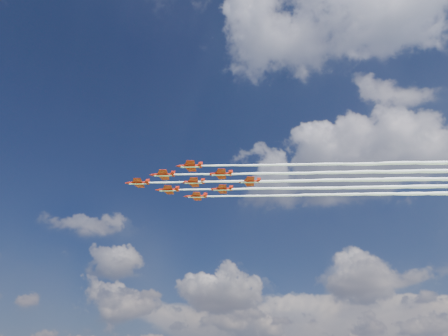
% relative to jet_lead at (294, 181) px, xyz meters
% --- Properties ---
extents(jet_lead, '(110.68, 61.57, 2.37)m').
position_rel_jet_lead_xyz_m(jet_lead, '(0.00, 0.00, 0.00)').
color(jet_lead, red).
extents(jet_row2_port, '(110.68, 61.57, 2.37)m').
position_rel_jet_lead_xyz_m(jet_row2_port, '(12.39, -0.63, 0.00)').
color(jet_row2_port, red).
extents(jet_row2_starb, '(110.68, 61.57, 2.37)m').
position_rel_jet_lead_xyz_m(jet_row2_starb, '(6.28, 10.70, 0.00)').
color(jet_row2_starb, red).
extents(jet_row3_port, '(110.68, 61.57, 2.37)m').
position_rel_jet_lead_xyz_m(jet_row3_port, '(24.79, -1.26, 0.00)').
color(jet_row3_port, red).
extents(jet_row3_centre, '(110.68, 61.57, 2.37)m').
position_rel_jet_lead_xyz_m(jet_row3_centre, '(18.68, 10.07, 0.00)').
color(jet_row3_centre, red).
extents(jet_row3_starb, '(110.68, 61.57, 2.37)m').
position_rel_jet_lead_xyz_m(jet_row3_starb, '(12.57, 21.40, 0.00)').
color(jet_row3_starb, red).
extents(jet_row4_port, '(110.68, 61.57, 2.37)m').
position_rel_jet_lead_xyz_m(jet_row4_port, '(31.07, 9.44, 0.00)').
color(jet_row4_port, red).
extents(jet_row4_starb, '(110.68, 61.57, 2.37)m').
position_rel_jet_lead_xyz_m(jet_row4_starb, '(24.96, 20.77, 0.00)').
color(jet_row4_starb, red).
extents(jet_tail, '(110.68, 61.57, 2.37)m').
position_rel_jet_lead_xyz_m(jet_tail, '(37.36, 20.14, 0.00)').
color(jet_tail, red).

